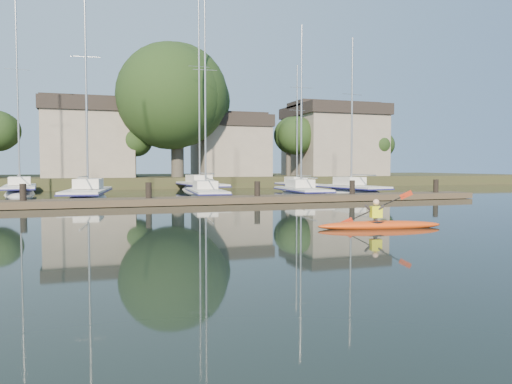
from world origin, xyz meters
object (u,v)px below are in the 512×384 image
object	(u,v)px
sailboat_7	(298,192)
sailboat_2	(206,201)
sailboat_6	(201,194)
sailboat_5	(20,197)
kayak	(379,223)
sailboat_3	(302,200)
sailboat_4	(353,197)
sailboat_1	(88,203)
dock	(205,200)

from	to	relation	value
sailboat_7	sailboat_2	bearing A→B (deg)	-139.87
sailboat_6	sailboat_7	world-z (taller)	sailboat_6
sailboat_5	sailboat_6	xyz separation A→B (m)	(13.49, 0.22, -0.01)
kayak	sailboat_3	distance (m)	16.63
sailboat_5	sailboat_7	distance (m)	21.98
sailboat_5	sailboat_6	size ratio (longest dim) A/B	0.90
sailboat_4	sailboat_3	bearing A→B (deg)	-170.27
sailboat_6	sailboat_1	bearing A→B (deg)	-138.89
sailboat_5	sailboat_6	bearing A→B (deg)	-4.11
sailboat_1	sailboat_4	bearing A→B (deg)	7.83
sailboat_2	sailboat_7	size ratio (longest dim) A/B	1.17
sailboat_7	sailboat_4	bearing A→B (deg)	-85.66
dock	sailboat_4	distance (m)	13.13
dock	sailboat_7	bearing A→B (deg)	50.09
sailboat_1	sailboat_7	world-z (taller)	sailboat_1
kayak	sailboat_2	bearing A→B (deg)	107.73
sailboat_6	sailboat_7	distance (m)	8.50
kayak	sailboat_2	distance (m)	16.66
sailboat_1	dock	bearing A→B (deg)	-33.01
kayak	sailboat_1	world-z (taller)	sailboat_1
sailboat_1	sailboat_3	size ratio (longest dim) A/B	1.18
sailboat_3	sailboat_7	size ratio (longest dim) A/B	1.05
sailboat_4	sailboat_5	distance (m)	24.25
sailboat_2	dock	bearing A→B (deg)	-99.11
sailboat_7	sailboat_3	bearing A→B (deg)	-113.15
dock	sailboat_3	distance (m)	8.38
dock	sailboat_2	world-z (taller)	sailboat_2
kayak	dock	bearing A→B (deg)	114.95
sailboat_4	sailboat_5	bearing A→B (deg)	152.85
dock	sailboat_4	xyz separation A→B (m)	(12.01, 5.28, -0.41)
sailboat_3	sailboat_7	bearing A→B (deg)	72.38
dock	sailboat_1	size ratio (longest dim) A/B	2.28
sailboat_1	sailboat_6	size ratio (longest dim) A/B	0.85
dock	sailboat_5	world-z (taller)	sailboat_5
sailboat_2	sailboat_6	size ratio (longest dim) A/B	0.80
sailboat_5	sailboat_6	distance (m)	13.49
dock	sailboat_5	bearing A→B (deg)	128.73
sailboat_1	sailboat_7	size ratio (longest dim) A/B	1.25
dock	sailboat_1	world-z (taller)	sailboat_1
sailboat_2	sailboat_7	world-z (taller)	sailboat_2
sailboat_1	sailboat_2	world-z (taller)	sailboat_1
sailboat_7	kayak	bearing A→B (deg)	-108.99
sailboat_1	sailboat_4	size ratio (longest dim) A/B	1.18
dock	sailboat_5	distance (m)	17.28
dock	sailboat_1	xyz separation A→B (m)	(-6.08, 5.22, -0.41)
sailboat_5	sailboat_7	size ratio (longest dim) A/B	1.31
sailboat_2	sailboat_5	size ratio (longest dim) A/B	0.89
sailboat_2	sailboat_1	bearing A→B (deg)	177.22
sailboat_2	sailboat_5	world-z (taller)	sailboat_5
kayak	sailboat_1	bearing A→B (deg)	128.34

